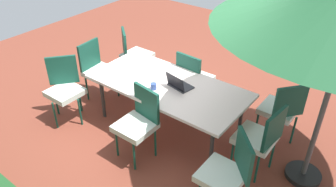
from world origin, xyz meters
The scene contains 12 objects.
ground_plane centered at (0.00, 0.00, -0.01)m, with size 10.00×10.00×0.02m, color brown.
dining_table centered at (0.00, 0.00, 0.71)m, with size 2.23×1.06×0.76m.
chair_southeast centered at (1.35, -0.75, 0.55)m, with size 0.58×0.59×0.98m.
chair_east centered at (1.43, 0.03, 0.55)m, with size 0.48×0.47×0.98m.
chair_northeast centered at (1.39, 0.72, 0.55)m, with size 0.58×0.58×0.98m.
chair_south centered at (0.02, -0.68, 0.55)m, with size 0.46×0.47×0.98m.
chair_west centered at (-1.40, 0.01, 0.55)m, with size 0.48×0.47×0.98m.
chair_northwest centered at (-1.37, 0.74, 0.55)m, with size 0.59×0.59×0.98m.
chair_north centered at (-0.04, 0.67, 0.55)m, with size 0.48×0.49×0.98m.
chair_southwest centered at (-1.38, -0.71, 0.55)m, with size 0.58×0.58×0.98m.
laptop centered at (-0.17, -0.02, 0.81)m, with size 0.36×0.30×0.21m.
cup centered at (0.08, 0.22, 0.80)m, with size 0.08×0.08×0.09m, color #334C99.
Camera 1 is at (-2.39, 3.11, 3.15)m, focal length 35.50 mm.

